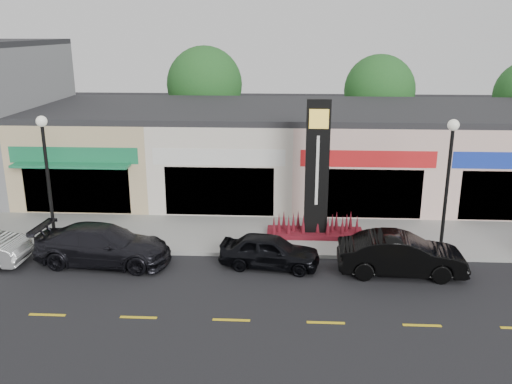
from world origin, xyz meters
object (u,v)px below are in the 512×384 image
(pylon_sign, at_px, (316,189))
(car_black_sedan, at_px, (270,251))
(lamp_east_near, at_px, (448,174))
(car_dark_sedan, at_px, (103,245))
(lamp_west_near, at_px, (47,168))
(car_black_conv, at_px, (401,255))

(pylon_sign, bearing_deg, car_black_sedan, -121.82)
(lamp_east_near, relative_size, car_dark_sedan, 1.03)
(lamp_west_near, bearing_deg, car_black_sedan, -8.59)
(pylon_sign, xyz_separation_m, car_black_sedan, (-1.91, -3.07, -1.62))
(lamp_east_near, xyz_separation_m, pylon_sign, (-5.00, 1.70, -1.20))
(car_dark_sedan, height_order, car_black_conv, car_black_conv)
(pylon_sign, bearing_deg, car_black_conv, -48.53)
(car_black_conv, bearing_deg, car_black_sedan, 87.57)
(lamp_east_near, relative_size, pylon_sign, 0.91)
(lamp_west_near, distance_m, car_black_conv, 14.41)
(lamp_west_near, height_order, car_dark_sedan, lamp_west_near)
(pylon_sign, relative_size, car_dark_sedan, 1.13)
(car_dark_sedan, relative_size, car_black_sedan, 1.37)
(lamp_west_near, xyz_separation_m, car_dark_sedan, (2.56, -1.40, -2.71))
(car_black_conv, bearing_deg, pylon_sign, 43.34)
(lamp_east_near, xyz_separation_m, car_black_sedan, (-6.91, -1.37, -2.82))
(lamp_east_near, height_order, car_dark_sedan, lamp_east_near)
(car_dark_sedan, xyz_separation_m, car_black_sedan, (6.54, 0.02, -0.11))
(lamp_west_near, bearing_deg, lamp_east_near, 0.00)
(lamp_east_near, xyz_separation_m, car_dark_sedan, (-13.44, -1.40, -2.71))
(lamp_west_near, height_order, car_black_conv, lamp_west_near)
(lamp_west_near, relative_size, pylon_sign, 0.91)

